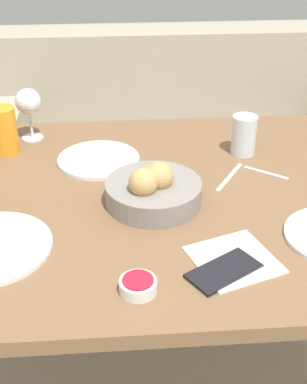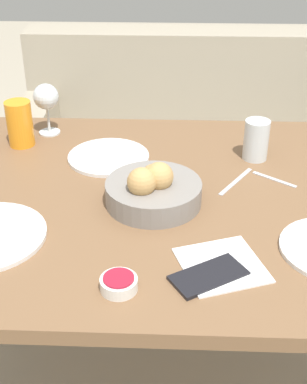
{
  "view_description": "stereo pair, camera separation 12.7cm",
  "coord_description": "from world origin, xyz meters",
  "px_view_note": "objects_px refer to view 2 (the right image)",
  "views": [
    {
      "loc": [
        -0.11,
        -1.13,
        1.44
      ],
      "look_at": [
        -0.03,
        -0.04,
        0.79
      ],
      "focal_mm": 50.0,
      "sensor_mm": 36.0,
      "label": 1
    },
    {
      "loc": [
        0.02,
        -1.13,
        1.44
      ],
      "look_at": [
        -0.03,
        -0.04,
        0.79
      ],
      "focal_mm": 50.0,
      "sensor_mm": 36.0,
      "label": 2
    }
  ],
  "objects_px": {
    "cell_phone": "(209,276)",
    "couch": "(202,164)",
    "bread_basket": "(153,190)",
    "water_tumbler": "(256,140)",
    "napkin": "(222,265)",
    "knife_silver": "(236,181)",
    "wine_glass": "(46,98)",
    "juice_glass": "(20,124)",
    "spoon_coffee": "(274,179)",
    "jam_bowl_berry": "(119,283)",
    "plate_far_center": "(109,157)"
  },
  "relations": [
    {
      "from": "water_tumbler",
      "to": "juice_glass",
      "type": "bearing_deg",
      "value": 174.81
    },
    {
      "from": "wine_glass",
      "to": "water_tumbler",
      "type": "bearing_deg",
      "value": -13.34
    },
    {
      "from": "juice_glass",
      "to": "spoon_coffee",
      "type": "height_order",
      "value": "juice_glass"
    },
    {
      "from": "couch",
      "to": "juice_glass",
      "type": "distance_m",
      "value": 1.08
    },
    {
      "from": "couch",
      "to": "cell_phone",
      "type": "xyz_separation_m",
      "value": [
        -0.06,
        -1.33,
        0.46
      ]
    },
    {
      "from": "wine_glass",
      "to": "knife_silver",
      "type": "height_order",
      "value": "wine_glass"
    },
    {
      "from": "plate_far_center",
      "to": "wine_glass",
      "type": "relative_size",
      "value": 1.45
    },
    {
      "from": "napkin",
      "to": "cell_phone",
      "type": "bearing_deg",
      "value": -127.02
    },
    {
      "from": "couch",
      "to": "water_tumbler",
      "type": "relative_size",
      "value": 14.09
    },
    {
      "from": "water_tumbler",
      "to": "bread_basket",
      "type": "bearing_deg",
      "value": -137.58
    },
    {
      "from": "bread_basket",
      "to": "knife_silver",
      "type": "bearing_deg",
      "value": 28.27
    },
    {
      "from": "wine_glass",
      "to": "jam_bowl_berry",
      "type": "relative_size",
      "value": 2.14
    },
    {
      "from": "napkin",
      "to": "cell_phone",
      "type": "distance_m",
      "value": 0.05
    },
    {
      "from": "couch",
      "to": "knife_silver",
      "type": "height_order",
      "value": "couch"
    },
    {
      "from": "jam_bowl_berry",
      "to": "wine_glass",
      "type": "bearing_deg",
      "value": 111.68
    },
    {
      "from": "jam_bowl_berry",
      "to": "napkin",
      "type": "bearing_deg",
      "value": 21.35
    },
    {
      "from": "couch",
      "to": "napkin",
      "type": "height_order",
      "value": "couch"
    },
    {
      "from": "cell_phone",
      "to": "wine_glass",
      "type": "bearing_deg",
      "value": 124.34
    },
    {
      "from": "plate_far_center",
      "to": "knife_silver",
      "type": "xyz_separation_m",
      "value": [
        0.34,
        -0.12,
        -0.0
      ]
    },
    {
      "from": "bread_basket",
      "to": "plate_far_center",
      "type": "xyz_separation_m",
      "value": [
        -0.13,
        0.23,
        -0.03
      ]
    },
    {
      "from": "juice_glass",
      "to": "cell_phone",
      "type": "distance_m",
      "value": 0.78
    },
    {
      "from": "jam_bowl_berry",
      "to": "cell_phone",
      "type": "bearing_deg",
      "value": 13.5
    },
    {
      "from": "jam_bowl_berry",
      "to": "plate_far_center",
      "type": "bearing_deg",
      "value": 98.49
    },
    {
      "from": "knife_silver",
      "to": "plate_far_center",
      "type": "bearing_deg",
      "value": 160.89
    },
    {
      "from": "bread_basket",
      "to": "wine_glass",
      "type": "relative_size",
      "value": 1.48
    },
    {
      "from": "bread_basket",
      "to": "water_tumbler",
      "type": "distance_m",
      "value": 0.37
    },
    {
      "from": "juice_glass",
      "to": "spoon_coffee",
      "type": "xyz_separation_m",
      "value": [
        0.71,
        -0.18,
        -0.06
      ]
    },
    {
      "from": "couch",
      "to": "knife_silver",
      "type": "relative_size",
      "value": 10.91
    },
    {
      "from": "bread_basket",
      "to": "water_tumbler",
      "type": "xyz_separation_m",
      "value": [
        0.27,
        0.25,
        0.02
      ]
    },
    {
      "from": "knife_silver",
      "to": "napkin",
      "type": "xyz_separation_m",
      "value": [
        -0.06,
        -0.35,
        0.0
      ]
    },
    {
      "from": "bread_basket",
      "to": "jam_bowl_berry",
      "type": "xyz_separation_m",
      "value": [
        -0.05,
        -0.31,
        -0.02
      ]
    },
    {
      "from": "bread_basket",
      "to": "knife_silver",
      "type": "relative_size",
      "value": 1.59
    },
    {
      "from": "bread_basket",
      "to": "wine_glass",
      "type": "bearing_deg",
      "value": 130.23
    },
    {
      "from": "water_tumbler",
      "to": "cell_phone",
      "type": "xyz_separation_m",
      "value": [
        -0.15,
        -0.52,
        -0.05
      ]
    },
    {
      "from": "cell_phone",
      "to": "couch",
      "type": "bearing_deg",
      "value": 87.52
    },
    {
      "from": "wine_glass",
      "to": "knife_silver",
      "type": "distance_m",
      "value": 0.62
    },
    {
      "from": "couch",
      "to": "plate_far_center",
      "type": "xyz_separation_m",
      "value": [
        -0.31,
        -0.83,
        0.46
      ]
    },
    {
      "from": "juice_glass",
      "to": "napkin",
      "type": "bearing_deg",
      "value": -44.97
    },
    {
      "from": "spoon_coffee",
      "to": "bread_basket",
      "type": "bearing_deg",
      "value": -157.72
    },
    {
      "from": "juice_glass",
      "to": "napkin",
      "type": "xyz_separation_m",
      "value": [
        0.54,
        -0.54,
        -0.06
      ]
    },
    {
      "from": "wine_glass",
      "to": "jam_bowl_berry",
      "type": "bearing_deg",
      "value": -68.32
    },
    {
      "from": "spoon_coffee",
      "to": "plate_far_center",
      "type": "bearing_deg",
      "value": 166.81
    },
    {
      "from": "juice_glass",
      "to": "water_tumbler",
      "type": "relative_size",
      "value": 1.18
    },
    {
      "from": "couch",
      "to": "juice_glass",
      "type": "relative_size",
      "value": 11.93
    },
    {
      "from": "cell_phone",
      "to": "spoon_coffee",
      "type": "bearing_deg",
      "value": 64.48
    },
    {
      "from": "juice_glass",
      "to": "water_tumbler",
      "type": "distance_m",
      "value": 0.67
    },
    {
      "from": "bread_basket",
      "to": "couch",
      "type": "bearing_deg",
      "value": 80.48
    },
    {
      "from": "bread_basket",
      "to": "jam_bowl_berry",
      "type": "distance_m",
      "value": 0.32
    },
    {
      "from": "cell_phone",
      "to": "juice_glass",
      "type": "bearing_deg",
      "value": 131.65
    },
    {
      "from": "wine_glass",
      "to": "spoon_coffee",
      "type": "height_order",
      "value": "wine_glass"
    }
  ]
}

